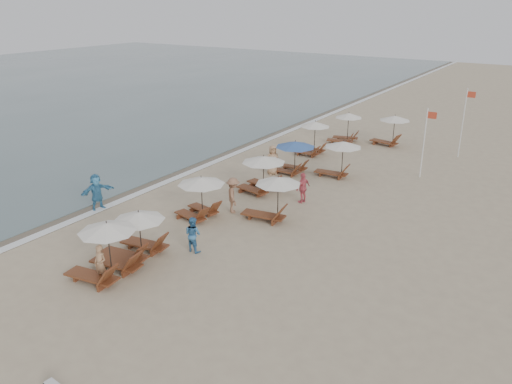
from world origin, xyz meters
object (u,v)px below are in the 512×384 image
Objects in this scene: beachgoer_far_a at (303,188)px; lounger_station_0 at (105,253)px; inland_station_1 at (338,156)px; inland_station_0 at (271,196)px; lounger_station_3 at (260,173)px; lounger_station_6 at (345,129)px; lounger_station_1 at (135,236)px; beachgoer_far_b at (273,160)px; inland_station_2 at (390,128)px; beachgoer_near at (100,264)px; flag_pole_near at (425,139)px; lounger_station_5 at (312,138)px; beachgoer_mid_b at (233,195)px; waterline_walker at (97,192)px; lounger_station_2 at (199,196)px; beachgoer_mid_a at (193,234)px; lounger_station_4 at (293,155)px.

lounger_station_0 is at bearing 0.13° from beachgoer_far_a.
inland_station_1 is at bearing -163.31° from beachgoer_far_a.
inland_station_0 reaches higher than beachgoer_far_a.
lounger_station_6 is (-0.31, 12.37, -0.04)m from lounger_station_3.
lounger_station_1 is 9.70m from beachgoer_far_a.
inland_station_0 is 1.57× the size of beachgoer_far_b.
inland_station_2 is 1.81× the size of beachgoer_near.
flag_pole_near is at bearing 68.27° from beachgoer_near.
inland_station_2 is at bearing 124.58° from flag_pole_near.
lounger_station_5 is 0.96× the size of lounger_station_6.
beachgoer_mid_b is (-2.33, -16.68, -0.39)m from inland_station_2.
beachgoer_far_a is (0.23, 2.93, -0.44)m from inland_station_0.
lounger_station_1 is at bearing -113.89° from inland_station_0.
beachgoer_far_b is 0.97× the size of waterline_walker.
lounger_station_5 is 11.49m from beachgoer_mid_b.
lounger_station_2 is 1.38× the size of beachgoer_mid_b.
beachgoer_far_a is (2.61, 11.48, 0.06)m from beachgoer_near.
beachgoer_mid_b is 1.11× the size of beachgoer_far_a.
waterline_walker is (-8.25, -3.63, -0.33)m from inland_station_0.
beachgoer_far_a is at bearing -89.95° from inland_station_2.
lounger_station_1 is at bearing -136.33° from beachgoer_far_b.
beachgoer_mid_a is at bearing -55.35° from lounger_station_2.
lounger_station_0 reaches higher than beachgoer_mid_b.
lounger_station_2 is 1.07× the size of lounger_station_5.
beachgoer_mid_b is 0.98× the size of waterline_walker.
lounger_station_5 reaches higher than beachgoer_mid_b.
waterline_walker is (-5.12, -1.98, -0.22)m from lounger_station_2.
lounger_station_1 reaches higher than beachgoer_near.
lounger_station_3 reaches higher than beachgoer_mid_a.
lounger_station_4 is at bearing 89.39° from lounger_station_1.
lounger_station_6 reaches higher than beachgoer_near.
lounger_station_1 is at bearing -91.37° from lounger_station_3.
lounger_station_3 is at bearing -132.77° from flag_pole_near.
lounger_station_5 is at bearing -125.10° from inland_station_2.
lounger_station_6 is 8.82m from flag_pole_near.
lounger_station_0 is 15.14m from lounger_station_4.
lounger_station_1 is at bearing 98.45° from lounger_station_0.
inland_station_0 is 7.06m from beachgoer_far_b.
lounger_station_4 is at bearing 88.64° from beachgoer_near.
inland_station_2 is at bearing 18.72° from lounger_station_6.
lounger_station_3 is at bearing -88.57° from lounger_station_6.
beachgoer_far_b is at bearing 94.27° from lounger_station_0.
lounger_station_4 reaches higher than waterline_walker.
beachgoer_mid_a is at bearing -109.68° from flag_pole_near.
beachgoer_near is at bearing -135.30° from beachgoer_far_b.
lounger_station_2 is 8.60m from lounger_station_4.
lounger_station_0 is at bearing -89.11° from lounger_station_6.
lounger_station_1 is at bearing -4.17° from beachgoer_far_a.
beachgoer_mid_b reaches higher than beachgoer_near.
beachgoer_far_a is (1.32, 7.54, 0.05)m from beachgoer_mid_a.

